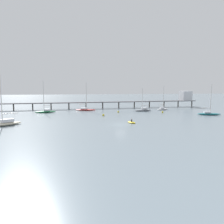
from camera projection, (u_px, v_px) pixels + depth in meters
name	position (u px, v px, depth m)	size (l,w,h in m)	color
ground_plane	(121.00, 125.00, 55.06)	(400.00, 400.00, 0.00)	slate
pier	(146.00, 99.00, 98.94)	(88.00, 9.85, 7.22)	#4C4C51
sailboat_cream	(5.00, 123.00, 53.45)	(7.96, 6.46, 12.28)	beige
sailboat_gray	(143.00, 110.00, 84.50)	(7.47, 3.31, 8.73)	gray
sailboat_teal	(209.00, 113.00, 73.07)	(7.86, 3.44, 10.20)	#1E727A
sailboat_red	(85.00, 109.00, 86.38)	(8.32, 4.15, 10.94)	red
sailboat_white	(163.00, 108.00, 88.94)	(6.17, 4.31, 9.63)	white
sailboat_green	(45.00, 111.00, 79.11)	(7.65, 3.23, 11.42)	#287F4C
dinghy_yellow	(132.00, 122.00, 57.37)	(2.29, 3.24, 1.14)	yellow
mooring_buoy_outer	(163.00, 112.00, 78.87)	(0.66, 0.66, 0.66)	yellow
mooring_buoy_far	(103.00, 115.00, 70.78)	(0.66, 0.66, 0.66)	yellow
mooring_buoy_inner	(118.00, 112.00, 80.08)	(0.59, 0.59, 0.59)	yellow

